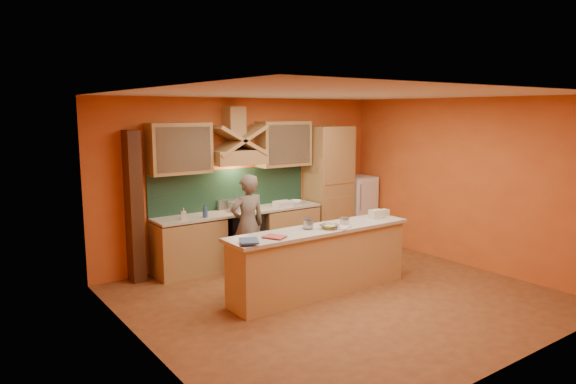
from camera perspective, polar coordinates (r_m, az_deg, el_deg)
floor at (r=7.38m, az=5.70°, el=-11.50°), size 5.50×5.00×0.01m
ceiling at (r=6.92m, az=6.06°, el=10.78°), size 5.50×5.00×0.01m
wall_back at (r=9.02m, az=-4.73°, el=1.45°), size 5.50×0.02×2.80m
wall_front at (r=5.45m, az=23.66°, el=-4.25°), size 5.50×0.02×2.80m
wall_left at (r=5.61m, az=-15.68°, el=-3.45°), size 0.02×5.00×2.80m
wall_right at (r=9.06m, az=19.00°, el=1.02°), size 0.02×5.00×2.80m
base_cabinet_left at (r=8.37m, az=-10.96°, el=-6.05°), size 1.10×0.60×0.86m
base_cabinet_right at (r=9.29m, az=-0.25°, el=-4.38°), size 1.10×0.60×0.86m
counter_top at (r=8.69m, az=-5.36°, el=-2.19°), size 3.00×0.62×0.04m
stove at (r=8.79m, az=-5.32°, el=-5.07°), size 0.60×0.58×0.90m
backsplash at (r=8.87m, az=-6.32°, el=0.32°), size 3.00×0.03×0.70m
range_hood at (r=8.60m, az=-5.62°, el=3.89°), size 0.92×0.50×0.24m
hood_chimney at (r=8.66m, az=-6.01°, el=7.76°), size 0.30×0.30×0.50m
upper_cabinet_left at (r=8.20m, az=-11.97°, el=4.75°), size 1.00×0.35×0.80m
upper_cabinet_right at (r=9.19m, az=-0.45°, el=5.38°), size 1.00×0.35×0.80m
pantry_column at (r=9.76m, az=4.53°, el=0.54°), size 0.80×0.60×2.30m
fridge at (r=10.34m, az=7.67°, el=-1.84°), size 0.58×0.60×1.30m
trim_column_left at (r=8.06m, az=-16.72°, el=-1.60°), size 0.20×0.30×2.30m
island_body at (r=7.39m, az=3.61°, el=-7.83°), size 2.80×0.55×0.88m
island_top at (r=7.27m, az=3.65°, el=-4.21°), size 2.90×0.62×0.05m
person at (r=8.14m, az=-4.50°, el=-3.64°), size 0.61×0.42×1.61m
pot_large at (r=8.62m, az=-5.89°, el=-1.71°), size 0.28×0.28×0.17m
pot_small at (r=8.77m, az=-4.99°, el=-1.60°), size 0.20×0.20×0.14m
soap_bottle_a at (r=8.12m, az=-11.52°, el=-2.35°), size 0.10×0.10×0.17m
soap_bottle_b at (r=8.18m, az=-9.20°, el=-2.05°), size 0.11×0.11×0.22m
bowl_back at (r=9.26m, az=0.90°, el=-1.11°), size 0.25×0.25×0.07m
dish_rack at (r=8.94m, az=-0.57°, el=-1.35°), size 0.30×0.24×0.11m
book_lower at (r=6.60m, az=-1.93°, el=-5.20°), size 0.31×0.34×0.03m
book_upper at (r=6.41m, az=-5.40°, el=-5.49°), size 0.35×0.39×0.02m
jar_large at (r=7.18m, az=2.25°, el=-3.52°), size 0.15×0.15×0.16m
jar_small at (r=7.22m, az=2.14°, el=-3.55°), size 0.12×0.12×0.13m
kitchen_scale at (r=7.46m, az=6.31°, el=-3.35°), size 0.14×0.14×0.09m
mixing_bowl at (r=7.22m, az=4.63°, el=-3.85°), size 0.32×0.32×0.06m
cloth at (r=7.28m, az=5.98°, el=-3.94°), size 0.32×0.29×0.02m
grocery_bag_a at (r=8.02m, az=9.81°, el=-2.42°), size 0.22×0.18×0.13m
grocery_bag_b at (r=8.24m, az=10.53°, el=-2.25°), size 0.17×0.14×0.10m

